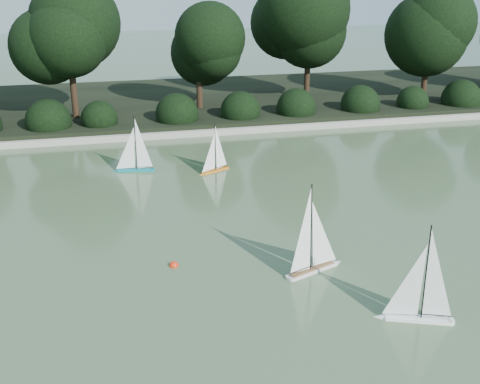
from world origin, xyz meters
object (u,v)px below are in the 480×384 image
at_px(sailboat_orange, 213,164).
at_px(sailboat_teal, 132,162).
at_px(sailboat_white_b, 317,256).
at_px(race_buoy, 174,266).
at_px(sailboat_white_a, 413,305).

height_order(sailboat_orange, sailboat_teal, sailboat_teal).
height_order(sailboat_white_b, sailboat_teal, sailboat_white_b).
height_order(sailboat_orange, race_buoy, sailboat_orange).
distance_m(sailboat_white_a, sailboat_white_b, 1.92).
xyz_separation_m(sailboat_teal, race_buoy, (0.34, -5.22, -0.23)).
distance_m(sailboat_white_a, sailboat_orange, 7.29).
distance_m(sailboat_white_b, race_buoy, 2.42).
bearing_deg(sailboat_white_a, race_buoy, 141.95).
xyz_separation_m(sailboat_white_b, sailboat_teal, (-2.65, 5.92, -0.02)).
bearing_deg(sailboat_orange, sailboat_white_b, -82.42).
bearing_deg(sailboat_white_b, sailboat_teal, 114.11).
bearing_deg(sailboat_orange, sailboat_teal, 164.62).
bearing_deg(race_buoy, sailboat_white_a, -38.05).
distance_m(sailboat_orange, race_buoy, 4.96).
bearing_deg(sailboat_teal, sailboat_white_a, -65.72).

